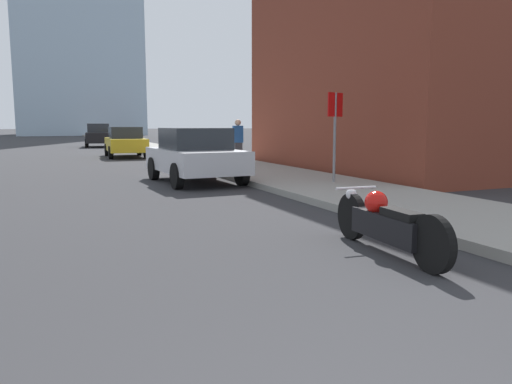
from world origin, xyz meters
name	(u,v)px	position (x,y,z in m)	size (l,w,h in m)	color
sidewalk	(132,144)	(5.19, 40.00, 0.07)	(3.06, 240.00, 0.15)	gray
brick_storefront	(463,39)	(13.19, 13.40, 4.76)	(12.52, 10.67, 9.53)	brown
motorcycle	(386,223)	(2.65, 3.90, 0.39)	(0.62, 2.40, 0.77)	black
parked_car_silver	(195,155)	(2.59, 12.35, 0.78)	(2.13, 3.92, 1.52)	#BCBCC1
parked_car_yellow	(125,142)	(2.43, 24.43, 0.76)	(1.97, 4.20, 1.50)	gold
parked_car_black	(99,135)	(2.33, 36.98, 0.83)	(2.14, 4.00, 1.68)	black
stop_sign	(335,121)	(5.58, 9.89, 1.69)	(0.57, 0.26, 2.27)	slate
pedestrian	(238,141)	(5.43, 16.46, 1.00)	(0.36, 0.23, 1.66)	#38383D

